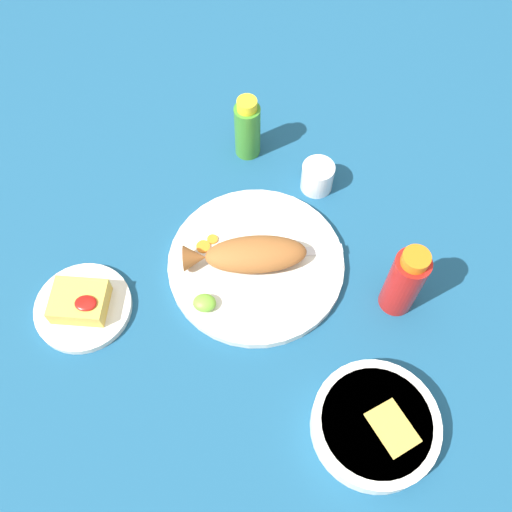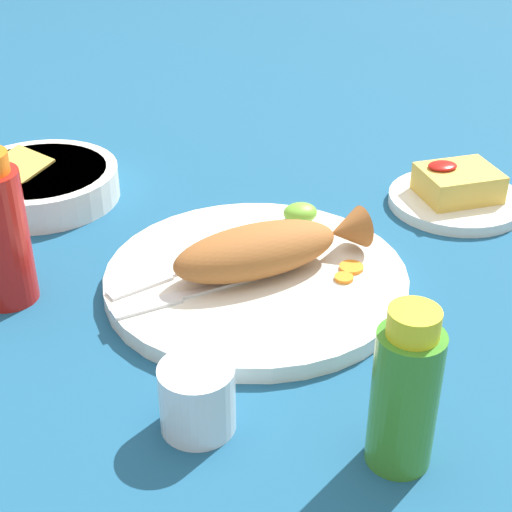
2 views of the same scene
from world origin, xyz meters
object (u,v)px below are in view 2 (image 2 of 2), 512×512
at_px(main_plate, 256,279).
at_px(guacamole_bowl, 40,182).
at_px(side_plate_fries, 456,201).
at_px(hot_sauce_bottle_green, 405,393).
at_px(salt_cup, 197,401).
at_px(fried_fish, 267,249).
at_px(fork_near, 188,295).
at_px(fork_far, 177,272).

relative_size(main_plate, guacamole_bowl, 1.61).
xyz_separation_m(side_plate_fries, guacamole_bowl, (0.51, -0.17, 0.02)).
xyz_separation_m(hot_sauce_bottle_green, salt_cup, (0.14, -0.08, -0.04)).
relative_size(hot_sauce_bottle_green, salt_cup, 2.25).
distance_m(fried_fish, hot_sauce_bottle_green, 0.28).
relative_size(fork_near, salt_cup, 2.91).
height_order(salt_cup, guacamole_bowl, salt_cup).
xyz_separation_m(main_plate, fried_fish, (-0.01, -0.00, 0.04)).
xyz_separation_m(main_plate, hot_sauce_bottle_green, (-0.04, 0.27, 0.06)).
distance_m(fork_far, guacamole_bowl, 0.29).
bearing_deg(fried_fish, side_plate_fries, -167.35).
height_order(fried_fish, fork_far, fried_fish).
bearing_deg(fork_far, main_plate, 146.17).
xyz_separation_m(fried_fish, side_plate_fries, (-0.29, -0.11, -0.04)).
xyz_separation_m(fried_fish, fork_far, (0.09, -0.02, -0.02)).
relative_size(fork_near, guacamole_bowl, 0.92).
height_order(fork_near, fork_far, same).
relative_size(main_plate, fork_far, 1.80).
relative_size(main_plate, side_plate_fries, 1.89).
relative_size(fried_fish, fork_near, 1.23).
distance_m(main_plate, fork_far, 0.08).
xyz_separation_m(fork_far, side_plate_fries, (-0.38, -0.09, -0.01)).
relative_size(side_plate_fries, guacamole_bowl, 0.85).
height_order(fork_near, hot_sauce_bottle_green, hot_sauce_bottle_green).
height_order(hot_sauce_bottle_green, salt_cup, hot_sauce_bottle_green).
height_order(side_plate_fries, guacamole_bowl, guacamole_bowl).
relative_size(fried_fish, hot_sauce_bottle_green, 1.58).
height_order(main_plate, fork_far, fork_far).
distance_m(fork_near, hot_sauce_bottle_green, 0.28).
bearing_deg(hot_sauce_bottle_green, main_plate, -81.97).
bearing_deg(guacamole_bowl, salt_cup, 102.35).
bearing_deg(fork_far, side_plate_fries, 173.96).
bearing_deg(main_plate, salt_cup, 61.03).
distance_m(fried_fish, fork_far, 0.10).
bearing_deg(fried_fish, salt_cup, 50.39).
height_order(main_plate, fork_near, fork_near).
distance_m(main_plate, fork_near, 0.08).
relative_size(fork_near, fork_far, 1.03).
xyz_separation_m(hot_sauce_bottle_green, side_plate_fries, (-0.26, -0.38, -0.06)).
bearing_deg(salt_cup, main_plate, -118.97).
distance_m(main_plate, hot_sauce_bottle_green, 0.28).
bearing_deg(fried_fish, fork_far, -19.82).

